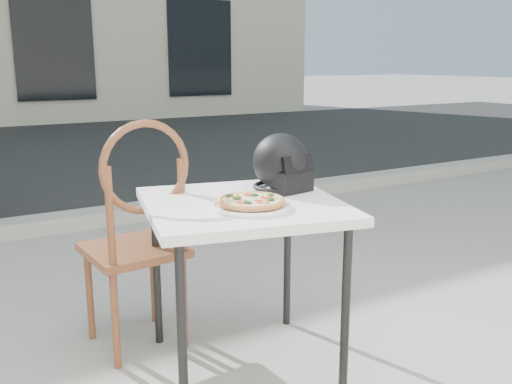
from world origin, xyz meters
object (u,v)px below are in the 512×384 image
cafe_chair_main (139,225)px  helmet (282,165)px  cafe_table_main (243,217)px  plate (251,206)px  pizza (251,201)px

cafe_chair_main → helmet: bearing=151.8°
cafe_table_main → plate: plate is taller
cafe_table_main → pizza: size_ratio=2.74×
plate → cafe_chair_main: (-0.30, 0.48, -0.16)m
plate → helmet: helmet is taller
helmet → cafe_chair_main: cafe_chair_main is taller
helmet → plate: bearing=-151.9°
helmet → cafe_chair_main: (-0.59, 0.26, -0.26)m
helmet → cafe_chair_main: 0.69m
pizza → cafe_chair_main: (-0.30, 0.48, -0.18)m
helmet → pizza: bearing=-151.9°
cafe_table_main → helmet: bearing=21.2°
cafe_table_main → helmet: size_ratio=3.20×
cafe_table_main → pizza: 0.16m
plate → helmet: (0.28, 0.22, 0.10)m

